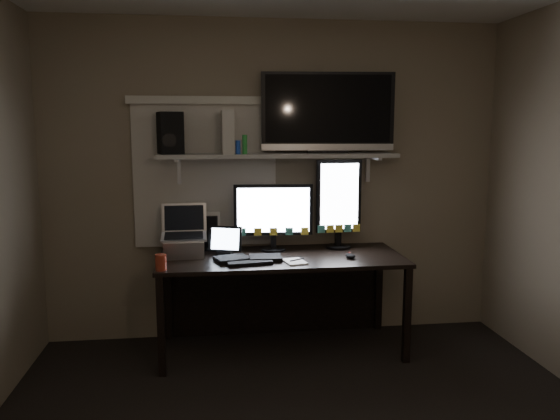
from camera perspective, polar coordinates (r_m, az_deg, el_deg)
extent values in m
plane|color=#746753|center=(4.34, -0.50, 3.01)|extent=(3.60, 0.00, 3.60)
cube|color=silver|center=(4.29, -7.80, 3.54)|extent=(1.10, 0.02, 1.10)
cube|color=black|center=(4.06, 0.13, -5.04)|extent=(1.80, 0.75, 0.03)
cube|color=black|center=(4.50, -0.46, -8.49)|extent=(1.80, 0.02, 0.70)
cube|color=black|center=(3.84, -12.32, -11.80)|extent=(0.05, 0.05, 0.70)
cube|color=black|center=(4.06, 13.12, -10.67)|extent=(0.05, 0.05, 0.70)
cube|color=black|center=(4.47, -11.58, -8.81)|extent=(0.05, 0.05, 0.70)
cube|color=black|center=(4.66, 10.24, -8.03)|extent=(0.05, 0.05, 0.70)
cube|color=#9D9D98|center=(4.15, -0.22, 5.73)|extent=(1.80, 0.35, 0.03)
cube|color=black|center=(4.18, -0.70, -0.72)|extent=(0.61, 0.10, 0.53)
cube|color=black|center=(4.29, 6.15, 0.70)|extent=(0.36, 0.09, 0.71)
cube|color=black|center=(3.93, -3.28, -5.08)|extent=(0.50, 0.26, 0.03)
ellipsoid|color=black|center=(4.02, 7.37, -4.77)|extent=(0.08, 0.11, 0.04)
cube|color=white|center=(3.88, 1.54, -5.41)|extent=(0.17, 0.21, 0.01)
cube|color=black|center=(4.09, -5.76, -3.20)|extent=(0.27, 0.18, 0.22)
cube|color=black|center=(4.28, -8.02, -2.23)|extent=(0.24, 0.14, 0.29)
cube|color=silver|center=(4.07, -10.02, -2.24)|extent=(0.34, 0.28, 0.37)
cylinder|color=maroon|center=(3.74, -12.34, -5.37)|extent=(0.08, 0.08, 0.11)
cube|color=black|center=(4.26, 5.00, 10.08)|extent=(1.03, 0.27, 0.61)
cube|color=#B8B6A6|center=(4.11, -5.49, 8.08)|extent=(0.09, 0.27, 0.32)
cube|color=black|center=(4.14, -11.41, 7.89)|extent=(0.21, 0.24, 0.31)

